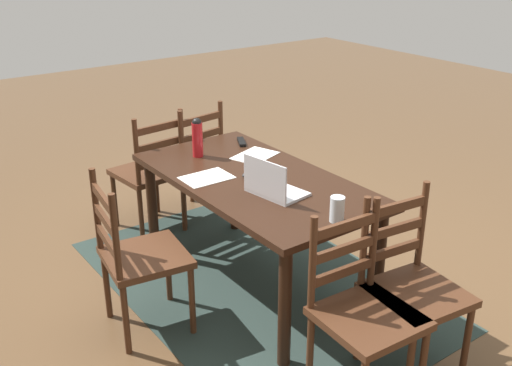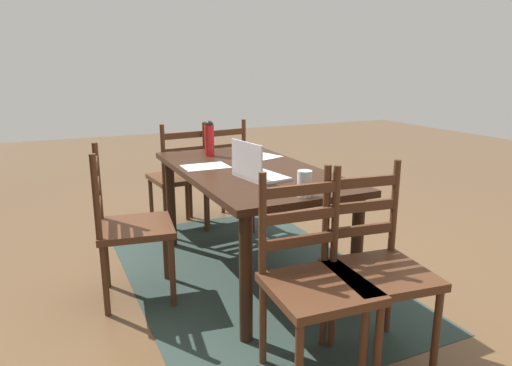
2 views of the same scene
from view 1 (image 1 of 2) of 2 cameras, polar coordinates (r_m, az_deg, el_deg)
ground_plane at (r=3.99m, az=-0.11°, el=-9.43°), size 14.00×14.00×0.00m
area_rug at (r=3.99m, az=-0.11°, el=-9.39°), size 2.42×1.56×0.01m
dining_table at (r=3.69m, az=-0.12°, el=-0.82°), size 1.62×0.85×0.75m
chair_left_near at (r=3.18m, az=14.44°, el=-9.63°), size 0.49×0.49×0.95m
chair_right_far at (r=4.56m, az=-9.99°, el=0.98°), size 0.48×0.48×0.95m
chair_right_near at (r=4.71m, az=-6.30°, el=1.90°), size 0.50×0.50×0.95m
chair_left_far at (r=2.96m, az=10.08°, el=-11.90°), size 0.47×0.47×0.95m
chair_far_head at (r=3.42m, az=-11.07°, el=-6.85°), size 0.50×0.50×0.95m
laptop at (r=3.38m, az=1.53°, el=-0.28°), size 0.35×0.27×0.23m
water_bottle at (r=3.97m, az=-5.57°, el=4.38°), size 0.07×0.07×0.26m
drinking_glass at (r=3.10m, az=7.68°, el=-2.47°), size 0.08×0.08×0.14m
computer_mouse at (r=3.64m, az=-0.61°, el=0.81°), size 0.07×0.11×0.03m
tv_remote at (r=4.24m, az=-1.38°, el=3.92°), size 0.17×0.12×0.02m
paper_stack_left at (r=4.00m, az=-0.11°, el=2.61°), size 0.29×0.35×0.00m
paper_stack_right at (r=3.65m, az=-4.68°, el=0.51°), size 0.21×0.30×0.00m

